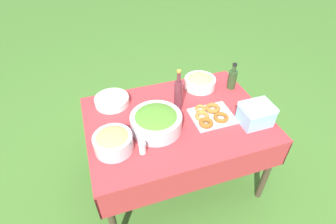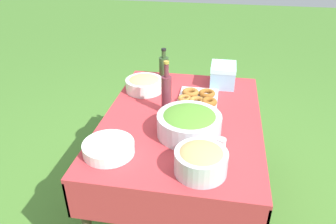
% 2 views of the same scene
% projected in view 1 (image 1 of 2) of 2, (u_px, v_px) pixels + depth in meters
% --- Properties ---
extents(ground_plane, '(14.00, 14.00, 0.00)m').
position_uv_depth(ground_plane, '(175.00, 176.00, 2.41)').
color(ground_plane, '#477A2D').
extents(picnic_table, '(1.33, 0.95, 0.71)m').
position_uv_depth(picnic_table, '(177.00, 127.00, 2.01)').
color(picnic_table, '#B73338').
rests_on(picnic_table, ground_plane).
extents(salad_bowl, '(0.36, 0.36, 0.14)m').
position_uv_depth(salad_bowl, '(156.00, 121.00, 1.81)').
color(salad_bowl, silver).
rests_on(salad_bowl, picnic_table).
extents(pasta_bowl, '(0.26, 0.26, 0.11)m').
position_uv_depth(pasta_bowl, '(200.00, 82.00, 2.22)').
color(pasta_bowl, white).
rests_on(pasta_bowl, picnic_table).
extents(donut_platter, '(0.31, 0.29, 0.05)m').
position_uv_depth(donut_platter, '(211.00, 115.00, 1.94)').
color(donut_platter, silver).
rests_on(donut_platter, picnic_table).
extents(plate_stack, '(0.27, 0.27, 0.06)m').
position_uv_depth(plate_stack, '(112.00, 101.00, 2.06)').
color(plate_stack, white).
rests_on(plate_stack, picnic_table).
extents(olive_oil_bottle, '(0.07, 0.07, 0.23)m').
position_uv_depth(olive_oil_bottle, '(232.00, 79.00, 2.19)').
color(olive_oil_bottle, '#2D4723').
rests_on(olive_oil_bottle, picnic_table).
extents(wine_bottle, '(0.06, 0.06, 0.34)m').
position_uv_depth(wine_bottle, '(178.00, 94.00, 1.95)').
color(wine_bottle, maroon).
rests_on(wine_bottle, picnic_table).
extents(bread_bowl, '(0.25, 0.25, 0.14)m').
position_uv_depth(bread_bowl, '(113.00, 141.00, 1.67)').
color(bread_bowl, silver).
rests_on(bread_bowl, picnic_table).
extents(cooler_box, '(0.22, 0.18, 0.16)m').
position_uv_depth(cooler_box, '(256.00, 114.00, 1.86)').
color(cooler_box, '#8CC6E5').
rests_on(cooler_box, picnic_table).
extents(salt_shaker, '(0.05, 0.05, 0.09)m').
position_uv_depth(salt_shaker, '(142.00, 148.00, 1.67)').
color(salt_shaker, white).
rests_on(salt_shaker, picnic_table).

